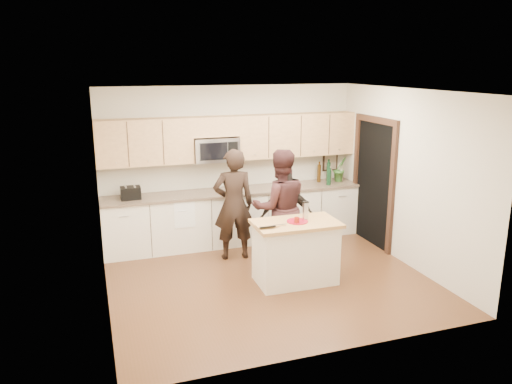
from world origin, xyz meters
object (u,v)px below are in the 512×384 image
object	(u,v)px
island	(295,252)
woman_right	(287,218)
woman_center	(280,208)
woman_left	(234,205)
toaster	(131,193)

from	to	relation	value
island	woman_right	size ratio (longest dim) A/B	0.82
woman_center	woman_left	bearing A→B (deg)	-28.70
toaster	woman_center	xyz separation A→B (m)	(2.13, -1.14, -0.13)
island	woman_left	distance (m)	1.37
island	woman_left	size ratio (longest dim) A/B	0.68
toaster	island	bearing A→B (deg)	-41.51
woman_left	woman_center	size ratio (longest dim) A/B	0.98
toaster	woman_right	xyz separation A→B (m)	(2.23, -1.18, -0.30)
toaster	woman_left	size ratio (longest dim) A/B	0.18
woman_left	woman_right	xyz separation A→B (m)	(0.71, -0.49, -0.15)
woman_left	woman_right	distance (m)	0.87
toaster	woman_center	world-z (taller)	woman_center
toaster	woman_center	size ratio (longest dim) A/B	0.17
woman_center	toaster	bearing A→B (deg)	-20.12
woman_center	woman_right	world-z (taller)	woman_center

